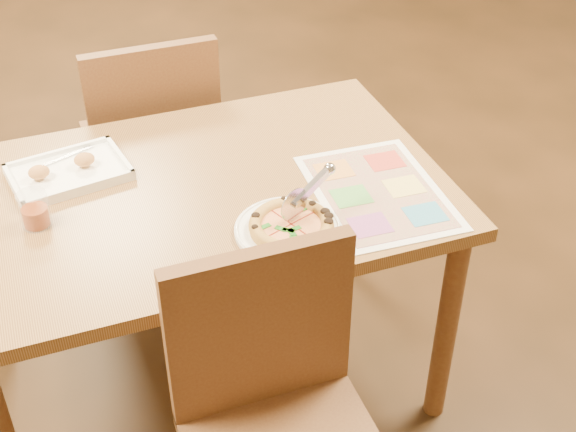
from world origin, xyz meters
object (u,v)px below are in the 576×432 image
object	(u,v)px
dining_table	(199,215)
chair_far	(152,129)
plate	(288,230)
pizza_cutter	(306,193)
pizza	(291,225)
glass_tumbler	(35,211)
appetizer_tray	(68,173)
menu	(378,192)
chair_near	(275,394)

from	to	relation	value
dining_table	chair_far	bearing A→B (deg)	90.00
plate	pizza_cutter	bearing A→B (deg)	24.19
pizza	glass_tumbler	size ratio (longest dim) A/B	2.26
appetizer_tray	dining_table	bearing A→B (deg)	-29.68
appetizer_tray	glass_tumbler	distance (m)	0.22
plate	menu	distance (m)	0.29
chair_near	pizza_cutter	world-z (taller)	chair_near
pizza_cutter	menu	world-z (taller)	pizza_cutter
plate	glass_tumbler	xyz separation A→B (m)	(-0.57, 0.25, 0.03)
chair_far	dining_table	bearing A→B (deg)	90.00
chair_near	pizza	distance (m)	0.42
chair_near	appetizer_tray	bearing A→B (deg)	111.67
dining_table	plate	xyz separation A→B (m)	(0.16, -0.26, 0.09)
plate	glass_tumbler	world-z (taller)	glass_tumbler
pizza_cutter	glass_tumbler	world-z (taller)	pizza_cutter
glass_tumbler	chair_far	bearing A→B (deg)	56.14
chair_near	glass_tumbler	size ratio (longest dim) A/B	5.09
pizza	menu	size ratio (longest dim) A/B	0.47
pizza	menu	xyz separation A→B (m)	(0.27, 0.08, -0.02)
dining_table	pizza	size ratio (longest dim) A/B	6.23
pizza_cutter	menu	distance (m)	0.24
dining_table	chair_near	world-z (taller)	chair_near
appetizer_tray	glass_tumbler	world-z (taller)	glass_tumbler
chair_near	appetizer_tray	distance (m)	0.85
glass_tumbler	appetizer_tray	bearing A→B (deg)	61.39
pizza_cutter	appetizer_tray	size ratio (longest dim) A/B	0.48
chair_far	plate	bearing A→B (deg)	100.52
chair_far	menu	world-z (taller)	chair_far
plate	pizza	bearing A→B (deg)	-52.91
glass_tumbler	menu	size ratio (longest dim) A/B	0.21
pizza_cutter	pizza	bearing A→B (deg)	-171.81
chair_near	chair_far	world-z (taller)	same
chair_near	pizza_cutter	distance (m)	0.49
pizza	dining_table	bearing A→B (deg)	121.97
chair_near	plate	size ratio (longest dim) A/B	1.79
plate	menu	xyz separation A→B (m)	(0.28, 0.08, -0.00)
chair_far	menu	xyz separation A→B (m)	(0.44, -0.78, 0.16)
glass_tumbler	menu	bearing A→B (deg)	-11.35
chair_near	pizza	xyz separation A→B (m)	(0.17, 0.34, 0.18)
pizza	menu	bearing A→B (deg)	16.90
dining_table	menu	world-z (taller)	menu
plate	pizza	size ratio (longest dim) A/B	1.26
chair_near	menu	bearing A→B (deg)	43.79
appetizer_tray	menu	distance (m)	0.83
pizza	chair_far	bearing A→B (deg)	100.79
menu	pizza	bearing A→B (deg)	-163.10
dining_table	menu	bearing A→B (deg)	-22.51
chair_far	glass_tumbler	xyz separation A→B (m)	(-0.41, -0.61, 0.19)
chair_near	pizza_cutter	bearing A→B (deg)	59.80
chair_far	chair_near	bearing A→B (deg)	90.00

